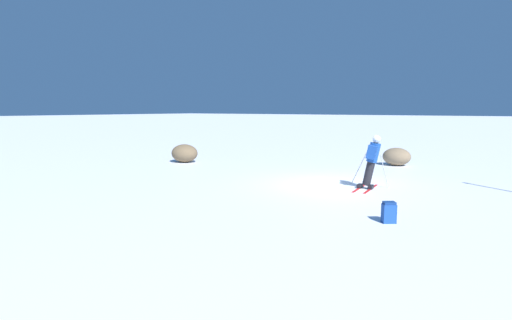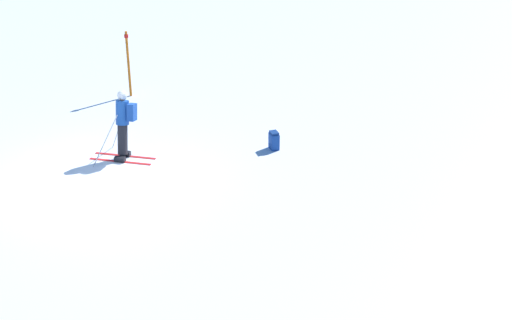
{
  "view_description": "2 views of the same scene",
  "coord_description": "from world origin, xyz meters",
  "px_view_note": "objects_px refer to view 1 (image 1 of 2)",
  "views": [
    {
      "loc": [
        -5.44,
        12.77,
        2.63
      ],
      "look_at": [
        0.29,
        4.4,
        1.32
      ],
      "focal_mm": 28.0,
      "sensor_mm": 36.0,
      "label": 1
    },
    {
      "loc": [
        13.93,
        8.43,
        8.0
      ],
      "look_at": [
        0.37,
        4.13,
        1.22
      ],
      "focal_mm": 50.0,
      "sensor_mm": 36.0,
      "label": 2
    }
  ],
  "objects_px": {
    "skier": "(372,159)",
    "exposed_boulder_0": "(185,153)",
    "exposed_boulder_1": "(397,157)",
    "spare_backpack": "(389,212)"
  },
  "relations": [
    {
      "from": "skier",
      "to": "exposed_boulder_0",
      "type": "relative_size",
      "value": 1.33
    },
    {
      "from": "skier",
      "to": "exposed_boulder_1",
      "type": "xyz_separation_m",
      "value": [
        0.84,
        -6.13,
        -0.59
      ]
    },
    {
      "from": "skier",
      "to": "exposed_boulder_0",
      "type": "bearing_deg",
      "value": -12.84
    },
    {
      "from": "skier",
      "to": "spare_backpack",
      "type": "distance_m",
      "value": 4.01
    },
    {
      "from": "skier",
      "to": "spare_backpack",
      "type": "height_order",
      "value": "skier"
    },
    {
      "from": "exposed_boulder_0",
      "to": "exposed_boulder_1",
      "type": "bearing_deg",
      "value": -152.07
    },
    {
      "from": "skier",
      "to": "exposed_boulder_1",
      "type": "relative_size",
      "value": 1.43
    },
    {
      "from": "spare_backpack",
      "to": "exposed_boulder_1",
      "type": "xyz_separation_m",
      "value": [
        2.45,
        -9.72,
        0.17
      ]
    },
    {
      "from": "exposed_boulder_0",
      "to": "spare_backpack",
      "type": "bearing_deg",
      "value": 156.46
    },
    {
      "from": "skier",
      "to": "exposed_boulder_0",
      "type": "xyz_separation_m",
      "value": [
        9.79,
        -1.38,
        -0.56
      ]
    }
  ]
}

